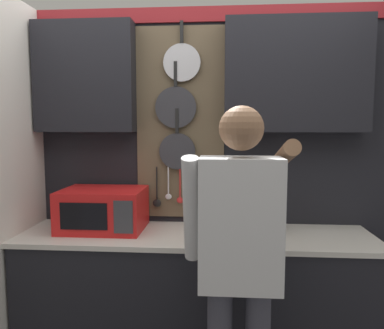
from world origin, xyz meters
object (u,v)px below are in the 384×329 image
(knife_block, at_px, (262,217))
(person, at_px, (240,250))
(microwave, at_px, (103,209))
(utensil_crock, at_px, (226,217))

(knife_block, relative_size, person, 0.16)
(person, bearing_deg, knife_block, 74.30)
(microwave, height_order, knife_block, knife_block)
(knife_block, xyz_separation_m, utensil_crock, (-0.23, 0.00, -0.01))
(utensil_crock, bearing_deg, person, -84.69)
(knife_block, height_order, utensil_crock, utensil_crock)
(knife_block, distance_m, utensil_crock, 0.23)
(utensil_crock, bearing_deg, knife_block, -0.44)
(microwave, bearing_deg, utensil_crock, 0.14)
(knife_block, distance_m, person, 0.63)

